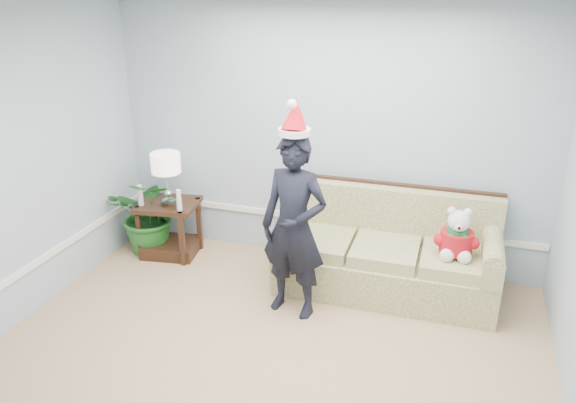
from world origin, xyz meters
The scene contains 10 objects.
room_shell centered at (0.00, 0.00, 1.35)m, with size 4.54×5.04×2.74m.
wainscot_trim centered at (-1.18, 1.18, 0.45)m, with size 4.49×4.99×0.06m.
sofa centered at (0.75, 2.07, 0.34)m, with size 2.08×0.90×0.97m.
side_table centered at (-1.61, 2.06, 0.24)m, with size 0.70×0.62×0.61m.
table_lamp centered at (-1.60, 2.07, 1.03)m, with size 0.31×0.31×0.55m.
candle_pair centered at (-1.61, 1.90, 0.71)m, with size 0.51×0.06×0.23m.
houseplant centered at (-1.84, 2.06, 0.44)m, with size 0.80×0.69×0.89m, color #1D6122.
man centered at (0.02, 1.39, 0.84)m, with size 0.61×0.40×1.68m, color black.
santa_hat centered at (0.02, 1.40, 1.80)m, with size 0.27×0.31×0.32m.
teddy_bear centered at (1.38, 1.92, 0.68)m, with size 0.31×0.35×0.48m.
Camera 1 is at (1.32, -2.86, 2.88)m, focal length 35.00 mm.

